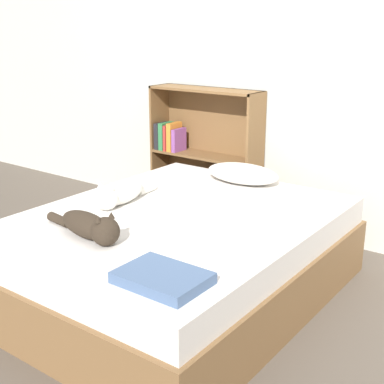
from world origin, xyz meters
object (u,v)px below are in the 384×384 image
at_px(pillow, 242,173).
at_px(cat_light, 119,194).
at_px(bed, 177,255).
at_px(bookshelf, 204,152).
at_px(cat_dark, 91,226).

height_order(pillow, cat_light, cat_light).
height_order(bed, bookshelf, bookshelf).
relative_size(pillow, cat_dark, 0.93).
distance_m(pillow, cat_dark, 1.35).
relative_size(pillow, bookshelf, 0.50).
bearing_deg(bookshelf, bed, -61.06).
bearing_deg(bed, pillow, 93.30).
bearing_deg(cat_dark, bookshelf, 114.93).
bearing_deg(bed, bookshelf, 118.94).
relative_size(bed, pillow, 3.68).
bearing_deg(bed, cat_light, -170.21).
distance_m(pillow, bookshelf, 0.76).
distance_m(cat_light, cat_dark, 0.55).
relative_size(pillow, cat_light, 0.98).
xyz_separation_m(bed, bookshelf, (-0.68, 1.23, 0.31)).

